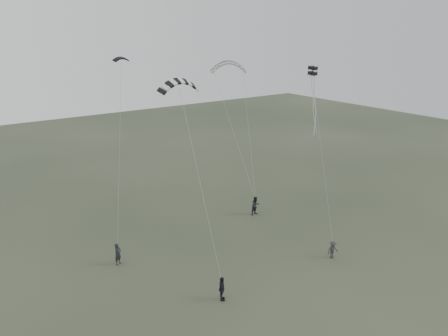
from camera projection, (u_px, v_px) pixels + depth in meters
ground at (254, 268)px, 34.40m from camera, size 140.00×140.00×0.00m
flyer_left at (118, 254)px, 34.76m from camera, size 0.79×0.70×1.81m
flyer_right at (256, 206)px, 44.08m from camera, size 0.98×0.79×1.92m
flyer_center at (222, 289)px, 30.14m from camera, size 0.90×1.12×1.78m
flyer_far at (333, 250)px, 35.72m from camera, size 1.06×0.72×1.51m
kite_dark_small at (121, 58)px, 34.16m from camera, size 1.37×0.76×0.56m
kite_pale_large at (229, 63)px, 47.05m from camera, size 4.02×2.90×1.75m
kite_striped at (179, 81)px, 32.65m from camera, size 3.29×1.38×1.46m
kite_box at (313, 71)px, 36.69m from camera, size 0.73×0.80×0.77m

